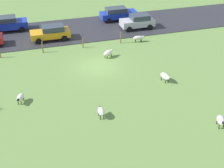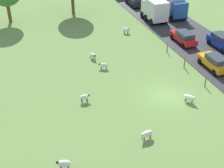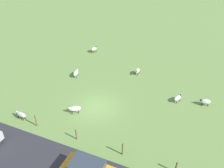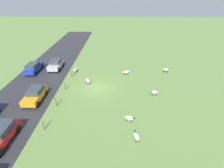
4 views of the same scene
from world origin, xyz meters
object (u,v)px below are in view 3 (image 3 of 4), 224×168
at_px(sheep_0, 76,73).
at_px(sheep_7, 94,49).
at_px(sheep_2, 75,109).
at_px(sheep_6, 21,115).
at_px(sheep_5, 205,102).
at_px(sheep_3, 178,98).
at_px(sheep_4, 137,71).

height_order(sheep_0, sheep_7, sheep_7).
bearing_deg(sheep_2, sheep_6, -57.18).
bearing_deg(sheep_0, sheep_5, 91.04).
xyz_separation_m(sheep_2, sheep_5, (-6.19, 11.43, -0.01)).
bearing_deg(sheep_3, sheep_2, -56.81).
height_order(sheep_2, sheep_4, same).
relative_size(sheep_0, sheep_6, 0.97).
distance_m(sheep_0, sheep_3, 12.15).
bearing_deg(sheep_6, sheep_0, 174.58).
distance_m(sheep_0, sheep_4, 7.45).
height_order(sheep_0, sheep_2, sheep_2).
bearing_deg(sheep_7, sheep_0, 8.76).
distance_m(sheep_3, sheep_4, 6.60).
distance_m(sheep_3, sheep_5, 2.72).
distance_m(sheep_0, sheep_5, 14.83).
distance_m(sheep_4, sheep_5, 8.78).
bearing_deg(sheep_0, sheep_4, 117.28).
bearing_deg(sheep_3, sheep_4, -123.18).
xyz_separation_m(sheep_5, sheep_6, (8.90, -15.64, -0.02)).
height_order(sheep_3, sheep_7, sheep_7).
bearing_deg(sheep_3, sheep_0, -90.91).
xyz_separation_m(sheep_3, sheep_6, (8.44, -12.96, 0.01)).
bearing_deg(sheep_5, sheep_3, -80.19).
xyz_separation_m(sheep_2, sheep_7, (-12.80, -4.45, 0.05)).
relative_size(sheep_2, sheep_4, 1.19).
relative_size(sheep_3, sheep_7, 1.01).
relative_size(sheep_4, sheep_5, 0.89).
bearing_deg(sheep_3, sheep_5, 99.81).
xyz_separation_m(sheep_2, sheep_3, (-5.73, 8.75, -0.04)).
height_order(sheep_5, sheep_7, sheep_7).
height_order(sheep_3, sheep_5, sheep_5).
relative_size(sheep_0, sheep_5, 1.08).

